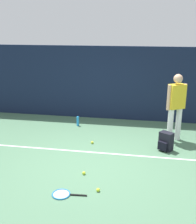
# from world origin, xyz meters

# --- Properties ---
(ground_plane) EXTENTS (12.00, 12.00, 0.00)m
(ground_plane) POSITION_xyz_m (0.00, 0.00, 0.00)
(ground_plane) COLOR #4C7556
(back_fence) EXTENTS (10.00, 0.10, 2.23)m
(back_fence) POSITION_xyz_m (0.00, 3.00, 1.12)
(back_fence) COLOR #141E38
(back_fence) RESTS_ON ground
(court_line) EXTENTS (9.00, 0.05, 0.00)m
(court_line) POSITION_xyz_m (0.00, 0.45, 0.00)
(court_line) COLOR white
(court_line) RESTS_ON ground
(tennis_player) EXTENTS (0.47, 0.39, 1.70)m
(tennis_player) POSITION_xyz_m (1.75, 1.53, 0.97)
(tennis_player) COLOR white
(tennis_player) RESTS_ON ground
(tennis_racket) EXTENTS (0.62, 0.35, 0.03)m
(tennis_racket) POSITION_xyz_m (-0.31, -1.31, 0.01)
(tennis_racket) COLOR black
(tennis_racket) RESTS_ON ground
(backpack) EXTENTS (0.37, 0.38, 0.44)m
(backpack) POSITION_xyz_m (1.52, 0.88, 0.21)
(backpack) COLOR black
(backpack) RESTS_ON ground
(tennis_ball_near_player) EXTENTS (0.07, 0.07, 0.07)m
(tennis_ball_near_player) POSITION_xyz_m (-0.24, 0.93, 0.03)
(tennis_ball_near_player) COLOR #CCE033
(tennis_ball_near_player) RESTS_ON ground
(tennis_ball_mid_court) EXTENTS (0.07, 0.07, 0.07)m
(tennis_ball_mid_court) POSITION_xyz_m (-0.11, -0.57, 0.03)
(tennis_ball_mid_court) COLOR #CCE033
(tennis_ball_mid_court) RESTS_ON ground
(tennis_ball_far_left) EXTENTS (0.07, 0.07, 0.07)m
(tennis_ball_far_left) POSITION_xyz_m (0.27, -1.10, 0.03)
(tennis_ball_far_left) COLOR #CCE033
(tennis_ball_far_left) RESTS_ON ground
(water_bottle) EXTENTS (0.07, 0.07, 0.28)m
(water_bottle) POSITION_xyz_m (-0.91, 2.14, 0.14)
(water_bottle) COLOR #268CD8
(water_bottle) RESTS_ON ground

